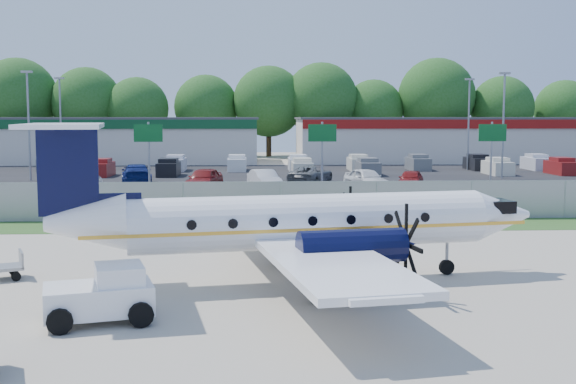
{
  "coord_description": "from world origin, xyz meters",
  "views": [
    {
      "loc": [
        -1.4,
        -22.98,
        5.35
      ],
      "look_at": [
        0.0,
        6.0,
        2.3
      ],
      "focal_mm": 45.0,
      "sensor_mm": 36.0,
      "label": 1
    }
  ],
  "objects": [
    {
      "name": "ground",
      "position": [
        0.0,
        0.0,
        0.0
      ],
      "size": [
        170.0,
        170.0,
        0.0
      ],
      "primitive_type": "plane",
      "color": "#B4AA98",
      "rests_on": "ground"
    },
    {
      "name": "grass_verge",
      "position": [
        0.0,
        12.0,
        0.01
      ],
      "size": [
        170.0,
        4.0,
        0.02
      ],
      "primitive_type": "cube",
      "color": "#2D561E",
      "rests_on": "ground"
    },
    {
      "name": "access_road",
      "position": [
        0.0,
        19.0,
        0.01
      ],
      "size": [
        170.0,
        8.0,
        0.02
      ],
      "primitive_type": "cube",
      "color": "black",
      "rests_on": "ground"
    },
    {
      "name": "parking_lot",
      "position": [
        0.0,
        40.0,
        0.01
      ],
      "size": [
        170.0,
        32.0,
        0.02
      ],
      "primitive_type": "cube",
      "color": "black",
      "rests_on": "ground"
    },
    {
      "name": "perimeter_fence",
      "position": [
        0.0,
        14.0,
        1.0
      ],
      "size": [
        120.0,
        0.06,
        1.99
      ],
      "color": "gray",
      "rests_on": "ground"
    },
    {
      "name": "building_west",
      "position": [
        -24.0,
        61.98,
        2.63
      ],
      "size": [
        46.4,
        12.4,
        5.24
      ],
      "color": "silver",
      "rests_on": "ground"
    },
    {
      "name": "building_east",
      "position": [
        26.0,
        61.98,
        2.63
      ],
      "size": [
        44.4,
        12.4,
        5.24
      ],
      "color": "silver",
      "rests_on": "ground"
    },
    {
      "name": "sign_left",
      "position": [
        -8.0,
        22.91,
        3.61
      ],
      "size": [
        1.8,
        0.26,
        5.0
      ],
      "color": "gray",
      "rests_on": "ground"
    },
    {
      "name": "sign_mid",
      "position": [
        3.0,
        22.91,
        3.61
      ],
      "size": [
        1.8,
        0.26,
        5.0
      ],
      "color": "gray",
      "rests_on": "ground"
    },
    {
      "name": "sign_right",
      "position": [
        14.0,
        22.91,
        3.61
      ],
      "size": [
        1.8,
        0.26,
        5.0
      ],
      "color": "gray",
      "rests_on": "ground"
    },
    {
      "name": "light_pole_nw",
      "position": [
        -20.0,
        38.0,
        5.23
      ],
      "size": [
        0.9,
        0.35,
        9.09
      ],
      "color": "gray",
      "rests_on": "ground"
    },
    {
      "name": "light_pole_ne",
      "position": [
        20.0,
        38.0,
        5.23
      ],
      "size": [
        0.9,
        0.35,
        9.09
      ],
      "color": "gray",
      "rests_on": "ground"
    },
    {
      "name": "light_pole_sw",
      "position": [
        -20.0,
        48.0,
        5.23
      ],
      "size": [
        0.9,
        0.35,
        9.09
      ],
      "color": "gray",
      "rests_on": "ground"
    },
    {
      "name": "light_pole_se",
      "position": [
        20.0,
        48.0,
        5.23
      ],
      "size": [
        0.9,
        0.35,
        9.09
      ],
      "color": "gray",
      "rests_on": "ground"
    },
    {
      "name": "tree_line",
      "position": [
        0.0,
        74.0,
        0.0
      ],
      "size": [
        112.0,
        6.0,
        14.0
      ],
      "primitive_type": null,
      "color": "#1E5118",
      "rests_on": "ground"
    },
    {
      "name": "aircraft",
      "position": [
        0.05,
        -0.13,
        1.98
      ],
      "size": [
        16.82,
        16.5,
        5.14
      ],
      "color": "white",
      "rests_on": "ground"
    },
    {
      "name": "pushback_tug",
      "position": [
        -5.33,
        -4.32,
        0.71
      ],
      "size": [
        3.07,
        2.57,
        1.48
      ],
      "color": "white",
      "rests_on": "ground"
    },
    {
      "name": "cone_starboard_wing",
      "position": [
        2.0,
        15.11,
        0.24
      ],
      "size": [
        0.35,
        0.35,
        0.5
      ],
      "color": "#FF6608",
      "rests_on": "ground"
    },
    {
      "name": "road_car_mid",
      "position": [
        2.71,
        21.17,
        0.0
      ],
      "size": [
        4.14,
        2.25,
        1.29
      ],
      "primitive_type": "imported",
      "rotation": [
        0.0,
        0.0,
        -1.81
      ],
      "color": "navy",
      "rests_on": "ground"
    },
    {
      "name": "parked_car_a",
      "position": [
        -12.99,
        28.63,
        0.0
      ],
      "size": [
        1.93,
        4.01,
        1.32
      ],
      "primitive_type": "imported",
      "rotation": [
        0.0,
        0.0,
        0.1
      ],
      "color": "silver",
      "rests_on": "ground"
    },
    {
      "name": "parked_car_b",
      "position": [
        -4.96,
        29.05,
        0.0
      ],
      "size": [
        2.91,
        5.16,
        1.66
      ],
      "primitive_type": "imported",
      "rotation": [
        0.0,
        0.0,
        -0.21
      ],
      "color": "maroon",
      "rests_on": "ground"
    },
    {
      "name": "parked_car_c",
      "position": [
        -0.59,
        29.64,
        0.0
      ],
      "size": [
        2.64,
        4.65,
        1.45
      ],
      "primitive_type": "imported",
      "rotation": [
        0.0,
        0.0,
        0.27
      ],
      "color": "silver",
      "rests_on": "ground"
    },
    {
      "name": "parked_car_d",
      "position": [
        6.84,
        29.17,
        0.0
      ],
      "size": [
        3.22,
        4.99,
        1.58
      ],
      "primitive_type": "imported",
      "rotation": [
        0.0,
        0.0,
        0.32
      ],
      "color": "silver",
      "rests_on": "ground"
    },
    {
      "name": "parked_car_e",
      "position": [
        10.23,
        29.62,
        0.0
      ],
      "size": [
        2.9,
        4.46,
        1.41
      ],
      "primitive_type": "imported",
      "rotation": [
        0.0,
        0.0,
        -0.32
      ],
      "color": "maroon",
      "rests_on": "ground"
    },
    {
      "name": "parked_car_f",
      "position": [
        -10.61,
        34.19,
        0.0
      ],
      "size": [
        3.2,
        5.93,
        1.63
      ],
      "primitive_type": "imported",
      "rotation": [
        0.0,
        0.0,
        3.31
      ],
      "color": "navy",
      "rests_on": "ground"
    },
    {
      "name": "parked_car_g",
      "position": [
        3.19,
        34.35,
        0.0
      ],
      "size": [
        4.34,
        5.68,
        1.43
      ],
      "primitive_type": "imported",
      "rotation": [
        0.0,
        0.0,
        2.71
      ],
      "color": "#595B5E",
      "rests_on": "ground"
    },
    {
      "name": "far_parking_rows",
      "position": [
        0.0,
        45.0,
        0.0
      ],
      "size": [
        56.0,
        10.0,
        1.6
      ],
      "primitive_type": null,
      "color": "gray",
      "rests_on": "ground"
    }
  ]
}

